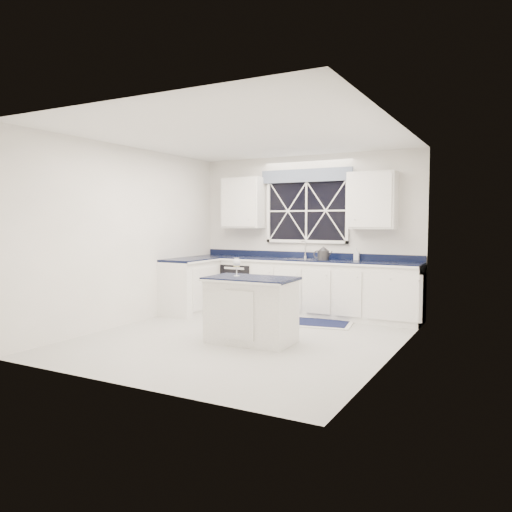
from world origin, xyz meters
The scene contains 13 objects.
ground centered at (0.00, 0.00, 0.00)m, with size 4.50×4.50×0.00m, color #A2A39E.
back_wall centered at (0.00, 2.25, 1.35)m, with size 4.00×0.10×2.70m, color white.
base_cabinets centered at (-0.33, 1.78, 0.45)m, with size 3.99×1.60×0.90m.
countertop centered at (0.00, 1.95, 0.92)m, with size 3.98×0.64×0.04m, color black.
dishwasher centered at (-1.10, 1.95, 0.41)m, with size 0.60×0.58×0.82m, color black.
window centered at (0.00, 2.20, 1.83)m, with size 1.65×0.09×1.26m.
upper_cabinets centered at (0.00, 2.08, 1.90)m, with size 3.10×0.34×0.90m.
faucet centered at (0.00, 2.14, 1.10)m, with size 0.05×0.20×0.30m.
island centered at (0.21, -0.16, 0.43)m, with size 1.16×0.72×0.85m.
rug centered at (0.47, 1.35, 0.01)m, with size 1.30×0.92×0.02m.
kettle centered at (0.42, 1.92, 1.04)m, with size 0.31×0.22×0.22m.
wine_glass centered at (-0.01, -0.14, 1.02)m, with size 0.10×0.10×0.24m.
soap_bottle centered at (0.91, 2.17, 1.03)m, with size 0.08×0.09×0.19m, color silver.
Camera 1 is at (3.30, -5.77, 1.57)m, focal length 35.00 mm.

